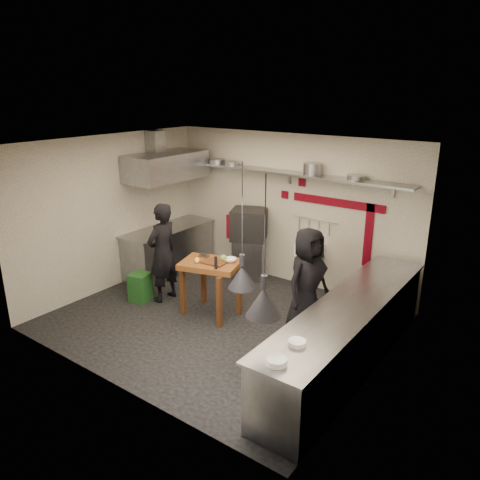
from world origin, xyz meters
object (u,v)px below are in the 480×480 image
Objects in this scene: oven_stand at (249,257)px; combi_oven at (249,224)px; prep_table at (211,288)px; green_bin at (140,287)px; chef_right at (307,281)px; chef_left at (163,253)px.

combi_oven is at bearing -91.35° from oven_stand.
green_bin is at bearing 177.10° from prep_table.
combi_oven is at bearing 86.51° from prep_table.
combi_oven is (0.02, -0.04, 0.69)m from oven_stand.
combi_oven reaches higher than green_bin.
combi_oven is 0.39× the size of chef_right.
prep_table is 1.10m from chef_left.
prep_table is at bearing 93.09° from chef_left.
prep_table is (1.33, 0.34, 0.21)m from green_bin.
oven_stand is 1.24× the size of combi_oven.
chef_left is at bearing -135.01° from combi_oven.
oven_stand is at bearing 88.65° from combi_oven.
chef_right is at bearing 15.36° from green_bin.
combi_oven is at bearing 159.93° from chef_left.
chef_left is 2.58m from chef_right.
chef_right is at bearing -57.13° from oven_stand.
oven_stand is 2.21m from green_bin.
green_bin is 0.54× the size of prep_table.
prep_table is at bearing 118.16° from chef_right.
green_bin is 0.30× the size of chef_right.
prep_table is 0.53× the size of chef_left.
oven_stand is 1.73m from prep_table.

